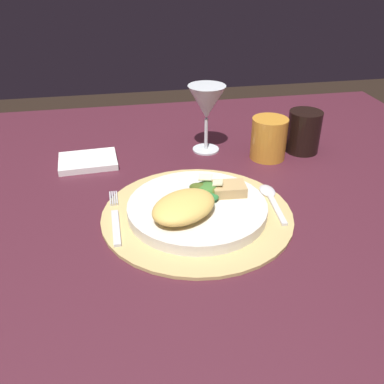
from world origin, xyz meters
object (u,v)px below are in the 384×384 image
napkin (88,161)px  dark_tumbler (304,132)px  dining_table (155,231)px  dinner_plate (197,208)px  spoon (270,196)px  fork (115,219)px  wine_glass (207,104)px  amber_tumbler (269,138)px

napkin → dark_tumbler: bearing=-2.4°
dining_table → dark_tumbler: size_ratio=15.50×
dinner_plate → spoon: size_ratio=1.78×
fork → wine_glass: wine_glass is taller
dinner_plate → napkin: size_ratio=1.99×
dining_table → amber_tumbler: 0.32m
dinner_plate → wine_glass: size_ratio=1.61×
dining_table → spoon: 0.25m
dining_table → spoon: spoon is taller
dining_table → wine_glass: bearing=48.9°
napkin → dark_tumbler: dark_tumbler is taller
amber_tumbler → dinner_plate: bearing=-134.3°
napkin → spoon: bearing=-32.6°
dining_table → napkin: napkin is taller
dining_table → wine_glass: (0.14, 0.16, 0.21)m
fork → spoon: spoon is taller
dining_table → fork: size_ratio=8.75×
dark_tumbler → wine_glass: bearing=168.6°
spoon → amber_tumbler: (0.06, 0.18, 0.04)m
dining_table → dinner_plate: (0.07, -0.11, 0.11)m
dining_table → fork: fork is taller
napkin → wine_glass: 0.29m
napkin → dark_tumbler: 0.49m
dinner_plate → amber_tumbler: size_ratio=2.67×
spoon → dark_tumbler: bearing=53.4°
dining_table → napkin: size_ratio=11.99×
dining_table → dark_tumbler: 0.40m
amber_tumbler → dark_tumbler: (0.09, 0.02, 0.00)m
napkin → amber_tumbler: size_ratio=1.34×
fork → amber_tumbler: (0.34, 0.20, 0.04)m
dining_table → spoon: bearing=-20.5°
dining_table → wine_glass: wine_glass is taller
fork → spoon: (0.29, 0.02, -0.00)m
amber_tumbler → dark_tumbler: 0.09m
dinner_plate → wine_glass: (0.07, 0.27, 0.10)m
wine_glass → dark_tumbler: bearing=-11.4°
napkin → dark_tumbler: size_ratio=1.29×
napkin → fork: bearing=-77.7°
dining_table → dinner_plate: bearing=-57.6°
wine_glass → dark_tumbler: 0.23m
fork → amber_tumbler: bearing=30.5°
wine_glass → amber_tumbler: (0.13, -0.06, -0.07)m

